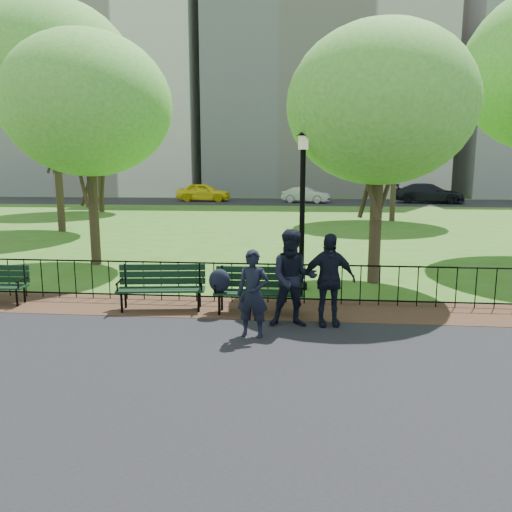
# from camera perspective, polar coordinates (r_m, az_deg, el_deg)

# --- Properties ---
(ground) EXTENTS (120.00, 120.00, 0.00)m
(ground) POSITION_cam_1_polar(r_m,az_deg,el_deg) (9.12, 4.25, -8.84)
(ground) COLOR #375D18
(asphalt_path) EXTENTS (60.00, 9.20, 0.01)m
(asphalt_path) POSITION_cam_1_polar(r_m,az_deg,el_deg) (6.00, 3.46, -19.33)
(asphalt_path) COLOR black
(asphalt_path) RESTS_ON ground
(dirt_strip) EXTENTS (60.00, 1.60, 0.01)m
(dirt_strip) POSITION_cam_1_polar(r_m,az_deg,el_deg) (10.55, 4.44, -6.13)
(dirt_strip) COLOR #321E14
(dirt_strip) RESTS_ON ground
(far_street) EXTENTS (70.00, 9.00, 0.01)m
(far_street) POSITION_cam_1_polar(r_m,az_deg,el_deg) (43.73, 5.31, 6.17)
(far_street) COLOR black
(far_street) RESTS_ON ground
(iron_fence) EXTENTS (24.06, 0.06, 1.00)m
(iron_fence) POSITION_cam_1_polar(r_m,az_deg,el_deg) (10.91, 4.53, -2.95)
(iron_fence) COLOR black
(iron_fence) RESTS_ON ground
(apartment_west) EXTENTS (22.00, 15.00, 26.00)m
(apartment_west) POSITION_cam_1_polar(r_m,az_deg,el_deg) (61.64, -16.58, 19.06)
(apartment_west) COLOR silver
(apartment_west) RESTS_ON ground
(apartment_mid) EXTENTS (24.00, 15.00, 30.00)m
(apartment_mid) POSITION_cam_1_polar(r_m,az_deg,el_deg) (57.93, 7.77, 21.99)
(apartment_mid) COLOR #B4B1A5
(apartment_mid) RESTS_ON ground
(park_bench_main) EXTENTS (1.91, 0.59, 1.03)m
(park_bench_main) POSITION_cam_1_polar(r_m,az_deg,el_deg) (10.12, -1.77, -3.10)
(park_bench_main) COLOR black
(park_bench_main) RESTS_ON ground
(park_bench_left_a) EXTENTS (1.86, 0.79, 1.02)m
(park_bench_left_a) POSITION_cam_1_polar(r_m,az_deg,el_deg) (10.64, -10.73, -2.95)
(park_bench_left_a) COLOR black
(park_bench_left_a) RESTS_ON ground
(lamppost) EXTENTS (0.34, 0.34, 3.81)m
(lamppost) POSITION_cam_1_polar(r_m,az_deg,el_deg) (12.02, 5.32, 5.84)
(lamppost) COLOR black
(lamppost) RESTS_ON ground
(tree_near_w) EXTENTS (4.93, 4.93, 6.87)m
(tree_near_w) POSITION_cam_1_polar(r_m,az_deg,el_deg) (16.08, -18.69, 16.05)
(tree_near_w) COLOR #2D2116
(tree_near_w) RESTS_ON ground
(tree_near_e) EXTENTS (4.62, 4.62, 6.44)m
(tree_near_e) POSITION_cam_1_polar(r_m,az_deg,el_deg) (13.13, 14.04, 16.41)
(tree_near_e) COLOR #2D2116
(tree_near_e) RESTS_ON ground
(tree_mid_w) EXTENTS (7.38, 7.38, 10.29)m
(tree_mid_w) POSITION_cam_1_polar(r_m,az_deg,el_deg) (25.38, -22.34, 18.86)
(tree_mid_w) COLOR #2D2116
(tree_mid_w) RESTS_ON ground
(tree_far_e) EXTENTS (7.39, 7.39, 10.30)m
(tree_far_e) POSITION_cam_1_polar(r_m,az_deg,el_deg) (29.21, 15.94, 17.97)
(tree_far_e) COLOR #2D2116
(tree_far_e) RESTS_ON ground
(tree_far_w) EXTENTS (7.10, 7.10, 9.90)m
(tree_far_w) POSITION_cam_1_polar(r_m,az_deg,el_deg) (35.56, -17.79, 15.94)
(tree_far_w) COLOR #2D2116
(tree_far_w) RESTS_ON ground
(person_left) EXTENTS (0.60, 0.43, 1.55)m
(person_left) POSITION_cam_1_polar(r_m,az_deg,el_deg) (8.71, -0.35, -4.33)
(person_left) COLOR black
(person_left) RESTS_ON asphalt_path
(person_mid) EXTENTS (0.92, 0.54, 1.83)m
(person_mid) POSITION_cam_1_polar(r_m,az_deg,el_deg) (9.27, 4.28, -2.57)
(person_mid) COLOR black
(person_mid) RESTS_ON asphalt_path
(person_right) EXTENTS (1.08, 0.58, 1.75)m
(person_right) POSITION_cam_1_polar(r_m,az_deg,el_deg) (9.42, 8.25, -2.70)
(person_right) COLOR black
(person_right) RESTS_ON asphalt_path
(taxi) EXTENTS (4.83, 2.17, 1.61)m
(taxi) POSITION_cam_1_polar(r_m,az_deg,el_deg) (44.62, -6.00, 7.28)
(taxi) COLOR yellow
(taxi) RESTS_ON far_street
(sedan_silver) EXTENTS (4.27, 2.56, 1.33)m
(sedan_silver) POSITION_cam_1_polar(r_m,az_deg,el_deg) (42.67, 5.77, 6.96)
(sedan_silver) COLOR #A8AAB0
(sedan_silver) RESTS_ON far_street
(sedan_dark) EXTENTS (5.98, 3.33, 1.64)m
(sedan_dark) POSITION_cam_1_polar(r_m,az_deg,el_deg) (44.45, 19.16, 6.79)
(sedan_dark) COLOR black
(sedan_dark) RESTS_ON far_street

